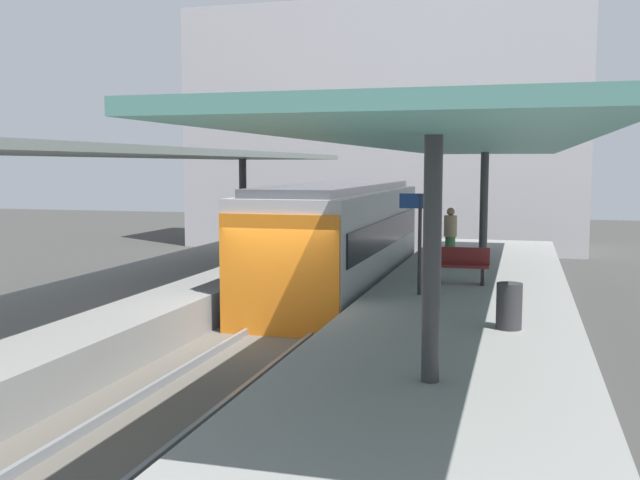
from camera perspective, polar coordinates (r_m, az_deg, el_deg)
The scene contains 15 objects.
ground_plane at distance 15.54m, azimuth -3.35°, elevation -8.36°, with size 80.00×80.00×0.00m, color #383835.
platform_left at distance 17.02m, azimuth -15.61°, elevation -5.59°, with size 4.40×28.00×1.00m, color gray.
platform_right at distance 14.67m, azimuth 10.94°, elevation -7.31°, with size 4.40×28.00×1.00m, color gray.
track_ballast at distance 15.52m, azimuth -3.35°, elevation -8.00°, with size 3.20×28.00×0.20m, color #59544C.
rail_near_side at distance 15.72m, azimuth -5.86°, elevation -7.20°, with size 0.08×28.00×0.14m, color slate.
rail_far_side at distance 15.26m, azimuth -0.78°, elevation -7.57°, with size 0.08×28.00×0.14m, color slate.
commuter_train at distance 20.28m, azimuth 1.51°, elevation -0.04°, with size 2.78×10.53×3.10m.
canopy_left at distance 17.91m, azimuth -13.60°, elevation 6.51°, with size 4.18×21.00×3.19m.
canopy_right at distance 15.69m, azimuth 11.63°, elevation 7.29°, with size 4.18×21.00×3.36m.
platform_bench at distance 17.72m, azimuth 10.87°, elevation -1.86°, with size 1.40×0.41×0.86m.
platform_sign at distance 15.89m, azimuth 7.83°, elevation 1.51°, with size 0.90×0.08×2.21m.
litter_bin at distance 13.01m, azimuth 14.58°, elevation -5.03°, with size 0.44×0.44×0.80m, color #2D2D30.
passenger_near_bench at distance 22.58m, azimuth -5.66°, elevation 0.88°, with size 0.36×0.36×1.67m.
passenger_mid_platform at distance 20.52m, azimuth 10.16°, elevation 0.29°, with size 0.36×0.36×1.65m.
station_building_backdrop at distance 34.87m, azimuth 5.13°, elevation 8.62°, with size 18.00×6.00×11.00m, color #B7B2B7.
Camera 1 is at (4.91, -14.24, 3.82)m, focal length 40.89 mm.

